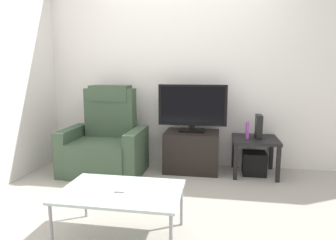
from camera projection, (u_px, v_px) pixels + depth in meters
The scene contains 11 objects.
ground_plane at pixel (171, 195), 3.08m from camera, with size 6.40×6.40×0.00m, color #9E998E.
wall_back at pixel (184, 68), 3.97m from camera, with size 6.40×0.06×2.60m, color silver.
tv_stand at pixel (192, 151), 3.81m from camera, with size 0.67×0.48×0.50m.
television at pixel (192, 107), 3.74m from camera, with size 0.86×0.20×0.59m.
recliner_armchair at pixel (106, 143), 3.76m from camera, with size 0.98×0.78×1.08m.
side_table at pixel (255, 144), 3.65m from camera, with size 0.54×0.54×0.45m.
subwoofer_box at pixel (254, 163), 3.69m from camera, with size 0.28×0.28×0.28m, color black.
book_upright at pixel (247, 130), 3.62m from camera, with size 0.03×0.12×0.20m, color purple.
game_console at pixel (259, 127), 3.62m from camera, with size 0.07×0.20×0.29m, color black.
coffee_table at pixel (121, 193), 2.23m from camera, with size 0.90×0.60×0.38m.
cell_phone at pixel (122, 188), 2.25m from camera, with size 0.07×0.15×0.01m, color #B7B7BC.
Camera 1 is at (0.47, -2.87, 1.26)m, focal length 32.04 mm.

